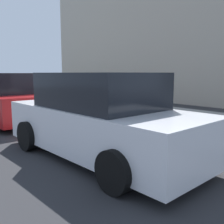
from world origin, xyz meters
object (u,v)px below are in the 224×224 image
Objects in this scene: suitcase_navy_1 at (139,114)px; parked_car_red_1 at (7,99)px; suitcase_olive_4 at (109,111)px; suitcase_black_0 at (152,119)px; suitcase_maroon_2 at (127,113)px; suitcase_red_5 at (99,109)px; bollard_post at (71,103)px; suitcase_silver_3 at (118,114)px; parked_car_white_0 at (99,118)px; fire_hydrant at (84,105)px.

suitcase_navy_1 is 0.18× the size of parked_car_red_1.
suitcase_olive_4 is 0.16× the size of parked_car_red_1.
parked_car_red_1 is (4.60, 2.24, 0.34)m from suitcase_black_0.
parked_car_red_1 is at bearing 25.92° from suitcase_black_0.
suitcase_maroon_2 is 0.89m from suitcase_olive_4.
parked_car_red_1 reaches higher than suitcase_maroon_2.
suitcase_olive_4 is 0.93× the size of suitcase_red_5.
suitcase_maroon_2 is at bearing 176.41° from suitcase_olive_4.
suitcase_red_5 is at bearing 9.38° from suitcase_olive_4.
suitcase_maroon_2 is (0.46, 0.02, -0.01)m from suitcase_navy_1.
suitcase_silver_3 is at bearing -175.69° from bollard_post.
suitcase_olive_4 is 3.27m from parked_car_white_0.
suitcase_navy_1 reaches higher than suitcase_black_0.
suitcase_silver_3 is at bearing -49.90° from parked_car_white_0.
suitcase_olive_4 is 0.95× the size of fire_hydrant.
bollard_post is 0.18× the size of parked_car_white_0.
parked_car_red_1 reaches higher than fire_hydrant.
suitcase_red_5 is (2.26, 0.05, 0.03)m from suitcase_black_0.
bollard_post is (2.02, 0.17, 0.09)m from suitcase_olive_4.
bollard_post is at bearing 2.27° from suitcase_maroon_2.
bollard_post is at bearing 2.26° from suitcase_black_0.
suitcase_silver_3 is 0.44m from suitcase_olive_4.
parked_car_red_1 is at bearing 0.00° from parked_car_white_0.
suitcase_navy_1 is at bearing -178.67° from suitcase_red_5.
parked_car_red_1 is (5.13, 0.00, -0.00)m from parked_car_white_0.
suitcase_maroon_2 is 0.23× the size of parked_car_white_0.
suitcase_black_0 is at bearing -179.98° from fire_hydrant.
suitcase_navy_1 is 0.93m from suitcase_silver_3.
parked_car_white_0 is (-2.34, 2.26, 0.33)m from suitcase_olive_4.
suitcase_silver_3 is 2.99m from parked_car_white_0.
suitcase_olive_4 is 0.45m from suitcase_red_5.
parked_car_white_0 is (-1.45, 2.20, 0.27)m from suitcase_maroon_2.
suitcase_red_5 is at bearing -137.02° from parked_car_red_1.
parked_car_red_1 is (3.68, 2.20, 0.27)m from suitcase_maroon_2.
suitcase_silver_3 is at bearing -178.89° from fire_hydrant.
fire_hydrant reaches higher than suitcase_olive_4.
fire_hydrant reaches higher than suitcase_black_0.
suitcase_black_0 is 0.93m from suitcase_maroon_2.
fire_hydrant is (0.94, -0.05, 0.04)m from suitcase_red_5.
suitcase_black_0 is 0.15× the size of parked_car_red_1.
suitcase_olive_4 is at bearing -43.90° from parked_car_white_0.
parked_car_white_0 is 1.04× the size of parked_car_red_1.
parked_car_white_0 reaches higher than suitcase_red_5.
parked_car_white_0 is (-0.53, 2.24, 0.34)m from suitcase_black_0.
suitcase_silver_3 is 2.47m from bollard_post.
suitcase_navy_1 is at bearing -177.63° from bollard_post.
suitcase_red_5 is 0.92× the size of bollard_post.
suitcase_black_0 is 5.13m from parked_car_red_1.
fire_hydrant is 0.90× the size of bollard_post.
suitcase_red_5 reaches higher than suitcase_olive_4.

